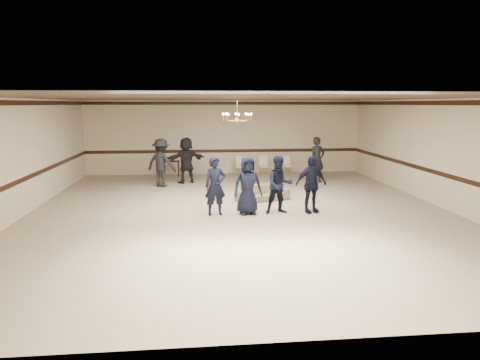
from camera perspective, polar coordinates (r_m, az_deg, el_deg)
The scene contains 16 objects.
room at distance 12.26m, azimuth 0.07°, elevation 3.15°, with size 12.01×14.01×3.21m.
chair_rail at distance 19.25m, azimuth -2.04°, elevation 3.83°, with size 12.00×0.02×0.14m, color black.
crown_molding at distance 19.14m, azimuth -2.07°, elevation 10.04°, with size 12.00×0.02×0.14m, color black.
chandelier at distance 13.17m, azimuth -0.37°, elevation 9.19°, with size 0.94×0.94×0.89m, color #C88F40, non-canonical shape.
boy_a at distance 12.02m, azimuth -3.25°, elevation -0.80°, with size 0.59×0.39×1.63m, color black.
boy_b at distance 12.09m, azimuth 1.02°, elevation -0.72°, with size 0.80×0.52×1.63m, color black.
boy_c at distance 12.22m, azimuth 5.21°, elevation -0.64°, with size 0.79×0.62×1.63m, color black.
boy_d at distance 12.42m, azimuth 9.29°, elevation -0.55°, with size 0.95×0.40×1.63m, color black.
settee at distance 13.94m, azimuth 2.93°, elevation -1.68°, with size 1.68×0.66×0.49m, color #796F50.
adult_left at distance 16.37m, azimuth -10.27°, elevation 2.22°, with size 1.16×0.66×1.79m, color black.
adult_mid at distance 17.02m, azimuth -7.07°, elevation 2.60°, with size 1.66×0.53×1.79m, color black.
adult_right at distance 17.27m, azimuth 10.09°, elevation 2.62°, with size 0.65×0.43×1.79m, color black.
banquet_chair_left at distance 18.60m, azimuth 0.08°, elevation 1.83°, with size 0.41×0.41×0.84m, color beige, non-canonical shape.
banquet_chair_mid at distance 18.73m, azimuth 3.13°, elevation 1.87°, with size 0.41×0.41×0.84m, color beige, non-canonical shape.
banquet_chair_right at distance 18.91m, azimuth 6.13°, elevation 1.91°, with size 0.41×0.41×0.84m, color beige, non-canonical shape.
console_table at distance 18.75m, azimuth -9.14°, elevation 1.50°, with size 0.80×0.34×0.67m, color #341A11.
Camera 1 is at (-1.23, -12.11, 3.05)m, focal length 32.55 mm.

